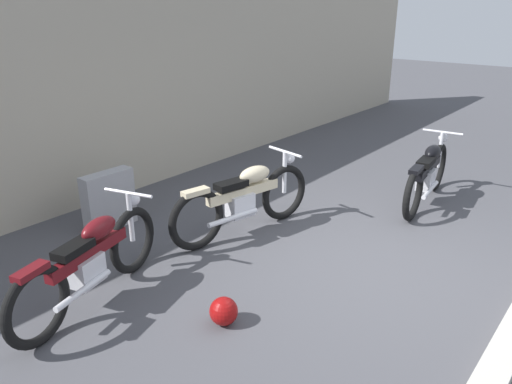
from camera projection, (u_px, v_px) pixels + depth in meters
name	position (u px, v px, depth m)	size (l,w,h in m)	color
ground_plane	(385.00, 270.00, 5.39)	(40.00, 40.00, 0.00)	#47474C
building_wall	(127.00, 95.00, 7.35)	(18.00, 0.30, 2.85)	#B2A893
stone_marker	(109.00, 200.00, 6.28)	(0.68, 0.20, 0.74)	#9E9EA3
helmet	(224.00, 311.00, 4.45)	(0.26, 0.26, 0.26)	maroon
motorcycle_cream	(245.00, 199.00, 6.11)	(2.09, 0.68, 0.95)	black
motorcycle_black	(428.00, 174.00, 7.02)	(2.06, 0.58, 0.93)	black
motorcycle_maroon	(91.00, 261.00, 4.68)	(1.99, 0.79, 0.92)	black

